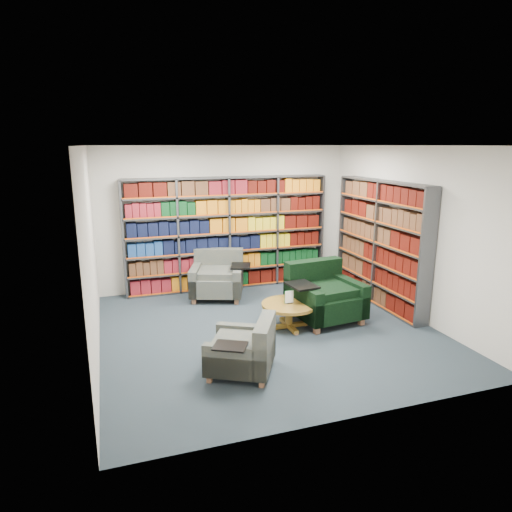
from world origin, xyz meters
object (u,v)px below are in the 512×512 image
object	(u,v)px
chair_green_right	(322,297)
coffee_table	(289,308)
chair_teal_front	(247,351)
chair_teal_left	(218,278)

from	to	relation	value
chair_green_right	coffee_table	size ratio (longest dim) A/B	1.46
chair_teal_front	chair_green_right	bearing A→B (deg)	38.74
chair_teal_left	coffee_table	xyz separation A→B (m)	(0.68, -1.90, -0.02)
chair_teal_left	chair_green_right	distance (m)	2.16
chair_teal_left	chair_green_right	world-z (taller)	chair_green_right
chair_teal_left	coffee_table	distance (m)	2.02
chair_teal_front	coffee_table	size ratio (longest dim) A/B	1.24
chair_teal_front	coffee_table	bearing A→B (deg)	47.94
chair_teal_left	coffee_table	bearing A→B (deg)	-70.43
chair_green_right	chair_teal_front	xyz separation A→B (m)	(-1.74, -1.40, -0.09)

